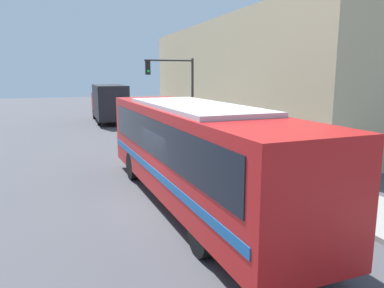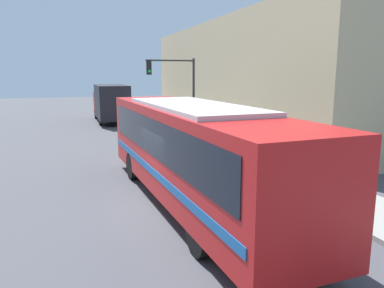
{
  "view_description": "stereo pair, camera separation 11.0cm",
  "coord_description": "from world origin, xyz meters",
  "px_view_note": "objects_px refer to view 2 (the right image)",
  "views": [
    {
      "loc": [
        -2.9,
        -11.15,
        4.27
      ],
      "look_at": [
        1.91,
        2.95,
        1.44
      ],
      "focal_mm": 35.0,
      "sensor_mm": 36.0,
      "label": 1
    },
    {
      "loc": [
        -2.79,
        -11.18,
        4.27
      ],
      "look_at": [
        1.91,
        2.95,
        1.44
      ],
      "focal_mm": 35.0,
      "sensor_mm": 36.0,
      "label": 2
    }
  ],
  "objects_px": {
    "pedestrian_mid_block": "(212,125)",
    "traffic_light_pole": "(177,83)",
    "parking_meter": "(204,125)",
    "pedestrian_near_corner": "(238,136)",
    "fire_hydrant": "(241,152)",
    "delivery_truck": "(110,102)",
    "city_bus": "(192,147)"
  },
  "relations": [
    {
      "from": "pedestrian_mid_block",
      "to": "traffic_light_pole",
      "type": "bearing_deg",
      "value": 127.21
    },
    {
      "from": "parking_meter",
      "to": "pedestrian_near_corner",
      "type": "bearing_deg",
      "value": -83.49
    },
    {
      "from": "pedestrian_near_corner",
      "to": "fire_hydrant",
      "type": "bearing_deg",
      "value": -108.54
    },
    {
      "from": "parking_meter",
      "to": "pedestrian_near_corner",
      "type": "relative_size",
      "value": 0.82
    },
    {
      "from": "fire_hydrant",
      "to": "traffic_light_pole",
      "type": "distance_m",
      "value": 8.36
    },
    {
      "from": "pedestrian_near_corner",
      "to": "delivery_truck",
      "type": "bearing_deg",
      "value": 106.34
    },
    {
      "from": "city_bus",
      "to": "pedestrian_mid_block",
      "type": "xyz_separation_m",
      "value": [
        4.84,
        10.49,
        -0.84
      ]
    },
    {
      "from": "fire_hydrant",
      "to": "pedestrian_mid_block",
      "type": "relative_size",
      "value": 0.39
    },
    {
      "from": "pedestrian_near_corner",
      "to": "pedestrian_mid_block",
      "type": "height_order",
      "value": "pedestrian_mid_block"
    },
    {
      "from": "parking_meter",
      "to": "pedestrian_near_corner",
      "type": "distance_m",
      "value": 3.99
    },
    {
      "from": "delivery_truck",
      "to": "pedestrian_mid_block",
      "type": "height_order",
      "value": "delivery_truck"
    },
    {
      "from": "city_bus",
      "to": "fire_hydrant",
      "type": "relative_size",
      "value": 16.89
    },
    {
      "from": "city_bus",
      "to": "pedestrian_mid_block",
      "type": "height_order",
      "value": "city_bus"
    },
    {
      "from": "delivery_truck",
      "to": "pedestrian_near_corner",
      "type": "height_order",
      "value": "delivery_truck"
    },
    {
      "from": "city_bus",
      "to": "pedestrian_mid_block",
      "type": "distance_m",
      "value": 11.59
    },
    {
      "from": "delivery_truck",
      "to": "traffic_light_pole",
      "type": "xyz_separation_m",
      "value": [
        3.28,
        -9.81,
        1.88
      ]
    },
    {
      "from": "delivery_truck",
      "to": "traffic_light_pole",
      "type": "height_order",
      "value": "traffic_light_pole"
    },
    {
      "from": "delivery_truck",
      "to": "pedestrian_mid_block",
      "type": "relative_size",
      "value": 4.42
    },
    {
      "from": "city_bus",
      "to": "pedestrian_near_corner",
      "type": "bearing_deg",
      "value": 50.67
    },
    {
      "from": "parking_meter",
      "to": "pedestrian_near_corner",
      "type": "height_order",
      "value": "pedestrian_near_corner"
    },
    {
      "from": "fire_hydrant",
      "to": "pedestrian_mid_block",
      "type": "height_order",
      "value": "pedestrian_mid_block"
    },
    {
      "from": "fire_hydrant",
      "to": "pedestrian_near_corner",
      "type": "height_order",
      "value": "pedestrian_near_corner"
    },
    {
      "from": "pedestrian_mid_block",
      "to": "city_bus",
      "type": "bearing_deg",
      "value": -114.77
    },
    {
      "from": "city_bus",
      "to": "pedestrian_near_corner",
      "type": "relative_size",
      "value": 7.13
    },
    {
      "from": "fire_hydrant",
      "to": "pedestrian_near_corner",
      "type": "distance_m",
      "value": 1.51
    },
    {
      "from": "traffic_light_pole",
      "to": "city_bus",
      "type": "bearing_deg",
      "value": -104.12
    },
    {
      "from": "fire_hydrant",
      "to": "parking_meter",
      "type": "height_order",
      "value": "parking_meter"
    },
    {
      "from": "delivery_truck",
      "to": "fire_hydrant",
      "type": "bearing_deg",
      "value": -76.25
    },
    {
      "from": "city_bus",
      "to": "traffic_light_pole",
      "type": "xyz_separation_m",
      "value": [
        3.19,
        12.67,
        1.71
      ]
    },
    {
      "from": "traffic_light_pole",
      "to": "parking_meter",
      "type": "relative_size",
      "value": 3.6
    },
    {
      "from": "fire_hydrant",
      "to": "parking_meter",
      "type": "xyz_separation_m",
      "value": [
        0.0,
        5.31,
        0.59
      ]
    },
    {
      "from": "fire_hydrant",
      "to": "traffic_light_pole",
      "type": "bearing_deg",
      "value": 97.4
    }
  ]
}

